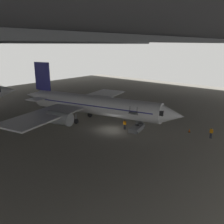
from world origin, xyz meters
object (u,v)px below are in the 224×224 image
Objects in this scene: traffic_cone_orange at (189,130)px; crew_worker_by_stairs at (125,124)px; airplane_main at (91,105)px; boarding_stairs at (137,126)px; baggage_tug at (28,119)px; crew_worker_near_nose at (211,132)px.

crew_worker_by_stairs is at bearing 123.32° from traffic_cone_orange.
crew_worker_by_stairs reaches higher than traffic_cone_orange.
airplane_main reaches higher than boarding_stairs.
boarding_stairs is 1.77× the size of baggage_tug.
traffic_cone_orange is at bearing -54.82° from boarding_stairs.
crew_worker_near_nose reaches higher than traffic_cone_orange.
traffic_cone_orange is (4.91, -6.97, -0.42)m from boarding_stairs.
boarding_stairs is 11.44m from crew_worker_near_nose.
traffic_cone_orange is at bearing -56.68° from crew_worker_by_stairs.
crew_worker_by_stairs is 10.54m from traffic_cone_orange.
crew_worker_near_nose is 13.46m from crew_worker_by_stairs.
airplane_main reaches higher than crew_worker_by_stairs.
baggage_tug is (-13.85, 28.15, -0.45)m from crew_worker_near_nose.
baggage_tug is at bearing 118.34° from crew_worker_by_stairs.
boarding_stairs reaches higher than traffic_cone_orange.
airplane_main reaches higher than traffic_cone_orange.
crew_worker_by_stairs is 0.66× the size of baggage_tug.
airplane_main is at bearing 99.86° from boarding_stairs.
airplane_main is 54.13× the size of traffic_cone_orange.
crew_worker_by_stairs is at bearing 115.44° from boarding_stairs.
boarding_stairs is 2.59× the size of crew_worker_near_nose.
crew_worker_by_stairs is (0.69, -7.18, -2.32)m from airplane_main.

